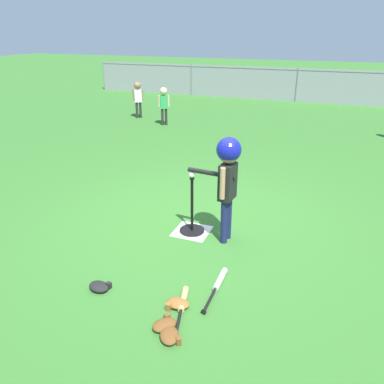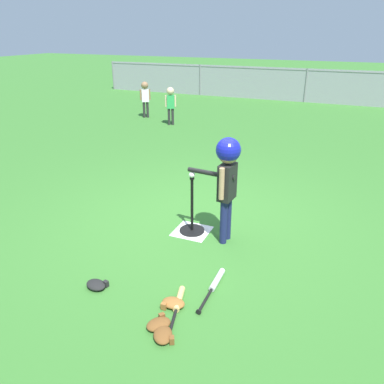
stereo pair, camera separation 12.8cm
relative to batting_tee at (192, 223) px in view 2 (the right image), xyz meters
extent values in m
plane|color=#336B28|center=(-0.06, 0.30, -0.12)|extent=(60.00, 60.00, 0.00)
cube|color=white|center=(0.00, 0.00, -0.12)|extent=(0.44, 0.44, 0.01)
cylinder|color=black|center=(0.00, 0.00, -0.11)|extent=(0.32, 0.32, 0.03)
cylinder|color=black|center=(0.00, 0.00, 0.26)|extent=(0.04, 0.04, 0.71)
cylinder|color=black|center=(0.00, 0.00, 0.61)|extent=(0.06, 0.06, 0.02)
sphere|color=white|center=(0.00, 0.00, 0.65)|extent=(0.07, 0.07, 0.07)
cylinder|color=#191E4C|center=(0.46, -0.11, 0.16)|extent=(0.09, 0.09, 0.56)
cylinder|color=#191E4C|center=(0.47, 0.02, 0.16)|extent=(0.09, 0.09, 0.56)
cube|color=black|center=(0.46, -0.05, 0.65)|extent=(0.17, 0.26, 0.43)
cylinder|color=tan|center=(0.45, -0.20, 0.68)|extent=(0.06, 0.06, 0.37)
cylinder|color=tan|center=(0.48, 0.11, 0.68)|extent=(0.06, 0.06, 0.37)
sphere|color=tan|center=(0.46, -0.05, 1.00)|extent=(0.25, 0.25, 0.25)
sphere|color=#141999|center=(0.46, -0.05, 1.03)|extent=(0.28, 0.28, 0.28)
cylinder|color=black|center=(0.25, -0.03, 0.72)|extent=(0.60, 0.12, 0.06)
cylinder|color=#262626|center=(-2.82, 5.25, 0.10)|extent=(0.07, 0.07, 0.44)
cylinder|color=#262626|center=(-2.91, 5.20, 0.10)|extent=(0.07, 0.07, 0.44)
cube|color=green|center=(-2.87, 5.23, 0.49)|extent=(0.23, 0.20, 0.35)
cylinder|color=beige|center=(-2.76, 5.29, 0.52)|extent=(0.05, 0.05, 0.30)
cylinder|color=beige|center=(-2.98, 5.17, 0.52)|extent=(0.05, 0.05, 0.30)
sphere|color=beige|center=(-2.87, 5.23, 0.78)|extent=(0.20, 0.20, 0.20)
cylinder|color=#262626|center=(-3.91, 5.81, 0.11)|extent=(0.07, 0.07, 0.46)
cylinder|color=#262626|center=(-4.00, 5.75, 0.11)|extent=(0.07, 0.07, 0.46)
cube|color=white|center=(-3.95, 5.78, 0.51)|extent=(0.24, 0.21, 0.35)
cylinder|color=#8C6647|center=(-3.85, 5.85, 0.54)|extent=(0.05, 0.05, 0.30)
cylinder|color=#8C6647|center=(-4.06, 5.71, 0.54)|extent=(0.05, 0.05, 0.30)
sphere|color=#8C6647|center=(-3.95, 5.78, 0.80)|extent=(0.20, 0.20, 0.20)
cylinder|color=silver|center=(0.66, -0.88, -0.09)|extent=(0.07, 0.35, 0.06)
cylinder|color=black|center=(0.67, -1.23, -0.09)|extent=(0.03, 0.35, 0.03)
cylinder|color=black|center=(0.67, -1.41, -0.09)|extent=(0.05, 0.02, 0.05)
cylinder|color=#DBB266|center=(0.43, -1.31, -0.09)|extent=(0.14, 0.33, 0.06)
cylinder|color=black|center=(0.51, -1.63, -0.09)|extent=(0.11, 0.32, 0.03)
cylinder|color=black|center=(0.55, -1.78, -0.09)|extent=(0.05, 0.03, 0.05)
ellipsoid|color=brown|center=(0.50, -1.79, -0.09)|extent=(0.25, 0.27, 0.07)
cube|color=brown|center=(0.60, -1.81, -0.09)|extent=(0.06, 0.06, 0.06)
ellipsoid|color=black|center=(-0.43, -1.45, -0.09)|extent=(0.25, 0.21, 0.07)
cube|color=black|center=(-0.35, -1.39, -0.09)|extent=(0.06, 0.05, 0.06)
ellipsoid|color=brown|center=(0.41, -1.39, -0.09)|extent=(0.23, 0.17, 0.07)
cube|color=brown|center=(0.34, -1.47, -0.09)|extent=(0.05, 0.04, 0.06)
ellipsoid|color=brown|center=(0.41, -1.69, -0.09)|extent=(0.26, 0.27, 0.07)
cube|color=brown|center=(0.39, -1.60, -0.09)|extent=(0.06, 0.06, 0.06)
cylinder|color=slate|center=(-8.06, 10.25, 0.45)|extent=(0.06, 0.06, 1.15)
cylinder|color=slate|center=(-4.06, 10.25, 0.45)|extent=(0.06, 0.06, 1.15)
cylinder|color=slate|center=(-0.06, 10.25, 0.45)|extent=(0.06, 0.06, 1.15)
cube|color=gray|center=(-0.06, 10.25, 0.97)|extent=(16.00, 0.03, 0.03)
cube|color=gray|center=(-0.06, 10.25, 0.45)|extent=(16.00, 0.01, 1.15)
camera|label=1|loc=(1.58, -4.01, 2.27)|focal=35.70mm
camera|label=2|loc=(1.70, -3.96, 2.27)|focal=35.70mm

